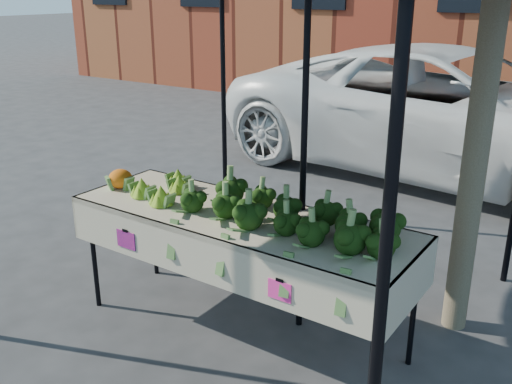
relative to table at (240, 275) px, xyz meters
name	(u,v)px	position (x,y,z in m)	size (l,w,h in m)	color
ground	(218,334)	(-0.12, -0.11, -0.45)	(90.00, 90.00, 0.00)	#2E2E31
table	(240,275)	(0.00, 0.00, 0.00)	(2.41, 0.83, 0.90)	#BBAD94
canopy	(266,132)	(-0.05, 0.40, 0.92)	(3.16, 3.16, 2.74)	black
broccoli_heap	(288,208)	(0.36, 0.03, 0.57)	(1.52, 0.55, 0.23)	black
romanesco_cluster	(167,183)	(-0.66, 0.04, 0.54)	(0.41, 0.55, 0.18)	#A6B831
cauliflower_pair	(120,178)	(-1.05, -0.05, 0.53)	(0.18, 0.18, 0.16)	orange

